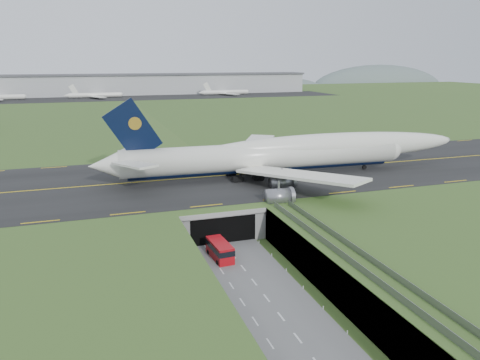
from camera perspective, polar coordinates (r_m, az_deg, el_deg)
name	(u,v)px	position (r m, az deg, el deg)	size (l,w,h in m)	color
ground	(237,262)	(77.18, -0.32, -9.94)	(900.00, 900.00, 0.00)	#345522
airfield_deck	(237,245)	(75.99, -0.32, -7.88)	(800.00, 800.00, 6.00)	gray
trench_road	(253,281)	(70.74, 1.60, -12.24)	(12.00, 75.00, 0.20)	slate
taxiway	(192,178)	(105.39, -5.87, 0.22)	(800.00, 44.00, 0.18)	black
tunnel_portal	(211,212)	(90.94, -3.58, -3.86)	(17.00, 22.30, 6.00)	gray
guideway	(364,271)	(63.66, 14.83, -10.71)	(3.00, 53.00, 7.05)	#A8A8A3
jumbo_jet	(290,154)	(107.28, 6.12, 3.22)	(87.70, 57.59, 19.06)	white
shuttle_tram	(220,250)	(77.61, -2.47, -8.52)	(3.13, 7.20, 2.88)	#B00B13
cargo_terminal	(113,84)	(367.36, -15.18, 11.18)	(320.00, 67.00, 15.60)	#B2B2B2
distant_hills	(170,95)	(505.54, -8.57, 10.24)	(700.00, 91.00, 60.00)	slate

